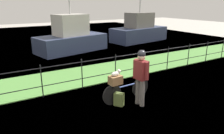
{
  "coord_description": "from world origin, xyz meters",
  "views": [
    {
      "loc": [
        -3.37,
        -4.11,
        2.93
      ],
      "look_at": [
        0.06,
        1.59,
        0.9
      ],
      "focal_mm": 33.53,
      "sensor_mm": 36.0,
      "label": 1
    }
  ],
  "objects_px": {
    "terrier_dog": "(116,73)",
    "moored_boat_mid": "(71,38)",
    "wooden_crate": "(115,80)",
    "cyclist_person": "(141,73)",
    "bicycle_main": "(126,90)",
    "backpack_on_paving": "(119,99)",
    "moored_boat_near": "(139,31)"
  },
  "relations": [
    {
      "from": "wooden_crate",
      "to": "cyclist_person",
      "type": "bearing_deg",
      "value": -35.55
    },
    {
      "from": "backpack_on_paving",
      "to": "terrier_dog",
      "type": "bearing_deg",
      "value": 145.55
    },
    {
      "from": "backpack_on_paving",
      "to": "moored_boat_near",
      "type": "height_order",
      "value": "moored_boat_near"
    },
    {
      "from": "bicycle_main",
      "to": "terrier_dog",
      "type": "bearing_deg",
      "value": -177.73
    },
    {
      "from": "wooden_crate",
      "to": "terrier_dog",
      "type": "bearing_deg",
      "value": 2.27
    },
    {
      "from": "terrier_dog",
      "to": "backpack_on_paving",
      "type": "distance_m",
      "value": 0.79
    },
    {
      "from": "cyclist_person",
      "to": "moored_boat_mid",
      "type": "relative_size",
      "value": 0.36
    },
    {
      "from": "bicycle_main",
      "to": "backpack_on_paving",
      "type": "distance_m",
      "value": 0.44
    },
    {
      "from": "terrier_dog",
      "to": "moored_boat_mid",
      "type": "distance_m",
      "value": 7.79
    },
    {
      "from": "terrier_dog",
      "to": "backpack_on_paving",
      "type": "relative_size",
      "value": 0.79
    },
    {
      "from": "cyclist_person",
      "to": "bicycle_main",
      "type": "bearing_deg",
      "value": 113.12
    },
    {
      "from": "wooden_crate",
      "to": "backpack_on_paving",
      "type": "distance_m",
      "value": 0.59
    },
    {
      "from": "moored_boat_near",
      "to": "moored_boat_mid",
      "type": "distance_m",
      "value": 6.06
    },
    {
      "from": "bicycle_main",
      "to": "terrier_dog",
      "type": "xyz_separation_m",
      "value": [
        -0.38,
        -0.02,
        0.63
      ]
    },
    {
      "from": "wooden_crate",
      "to": "backpack_on_paving",
      "type": "xyz_separation_m",
      "value": [
        0.03,
        -0.15,
        -0.57
      ]
    },
    {
      "from": "bicycle_main",
      "to": "moored_boat_mid",
      "type": "bearing_deg",
      "value": 81.84
    },
    {
      "from": "moored_boat_near",
      "to": "terrier_dog",
      "type": "bearing_deg",
      "value": -131.59
    },
    {
      "from": "wooden_crate",
      "to": "moored_boat_mid",
      "type": "distance_m",
      "value": 7.79
    },
    {
      "from": "wooden_crate",
      "to": "moored_boat_mid",
      "type": "bearing_deg",
      "value": 78.88
    },
    {
      "from": "terrier_dog",
      "to": "cyclist_person",
      "type": "distance_m",
      "value": 0.72
    },
    {
      "from": "wooden_crate",
      "to": "moored_boat_near",
      "type": "height_order",
      "value": "moored_boat_near"
    },
    {
      "from": "wooden_crate",
      "to": "terrier_dog",
      "type": "height_order",
      "value": "terrier_dog"
    },
    {
      "from": "bicycle_main",
      "to": "backpack_on_paving",
      "type": "relative_size",
      "value": 4.34
    },
    {
      "from": "bicycle_main",
      "to": "cyclist_person",
      "type": "relative_size",
      "value": 1.03
    },
    {
      "from": "cyclist_person",
      "to": "moored_boat_near",
      "type": "bearing_deg",
      "value": 52.04
    },
    {
      "from": "bicycle_main",
      "to": "moored_boat_mid",
      "type": "xyz_separation_m",
      "value": [
        1.09,
        7.63,
        0.49
      ]
    },
    {
      "from": "cyclist_person",
      "to": "backpack_on_paving",
      "type": "height_order",
      "value": "cyclist_person"
    },
    {
      "from": "backpack_on_paving",
      "to": "moored_boat_mid",
      "type": "distance_m",
      "value": 7.96
    },
    {
      "from": "terrier_dog",
      "to": "moored_boat_mid",
      "type": "bearing_deg",
      "value": 79.06
    },
    {
      "from": "wooden_crate",
      "to": "cyclist_person",
      "type": "relative_size",
      "value": 0.22
    },
    {
      "from": "cyclist_person",
      "to": "moored_boat_near",
      "type": "distance_m",
      "value": 11.24
    },
    {
      "from": "wooden_crate",
      "to": "moored_boat_mid",
      "type": "relative_size",
      "value": 0.08
    }
  ]
}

